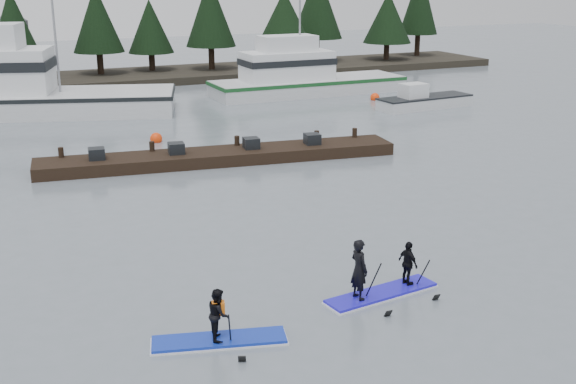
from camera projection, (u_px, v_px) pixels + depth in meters
name	position (u px, v px, depth m)	size (l,w,h in m)	color
ground	(376.00, 287.00, 20.27)	(160.00, 160.00, 0.00)	slate
far_shore	(100.00, 79.00, 56.75)	(70.00, 8.00, 0.60)	#2D281E
treeline	(100.00, 83.00, 56.84)	(60.00, 4.00, 8.00)	black
fishing_boat_large	(11.00, 102.00, 44.15)	(19.13, 10.38, 10.32)	silver
fishing_boat_medium	(303.00, 86.00, 51.54)	(13.94, 3.99, 8.37)	silver
skiff	(425.00, 102.00, 46.43)	(6.40, 1.92, 0.75)	silver
floating_dock	(220.00, 156.00, 33.33)	(16.52, 2.20, 0.55)	black
buoy_c	(375.00, 100.00, 49.35)	(0.63, 0.63, 0.63)	#FF3D0C
buoy_b	(156.00, 142.00, 37.33)	(0.63, 0.63, 0.63)	#FF3D0C
paddleboard_solo	(219.00, 325.00, 17.08)	(3.28, 1.58, 1.85)	#122EB1
paddleboard_duo	(380.00, 275.00, 19.51)	(3.40, 1.36, 2.25)	#1E16D4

